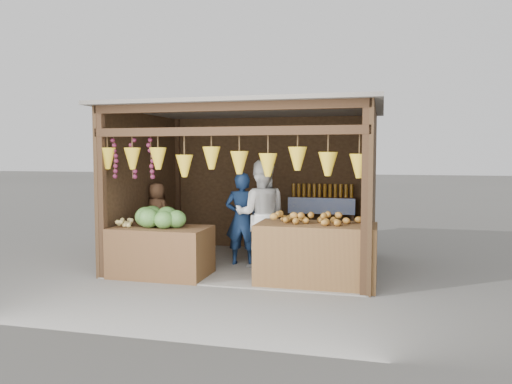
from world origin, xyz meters
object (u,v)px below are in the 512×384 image
counter_right (316,254)px  vendor_seated (157,213)px  man_standing (242,219)px  woman_standing (261,214)px  counter_left (161,252)px

counter_right → vendor_seated: (-3.02, 1.12, 0.39)m
man_standing → woman_standing: woman_standing is taller
counter_left → vendor_seated: 1.44m
man_standing → counter_left: bearing=41.6°
counter_right → vendor_seated: vendor_seated is taller
woman_standing → vendor_seated: (-2.01, 0.31, -0.06)m
counter_right → woman_standing: 1.38m
counter_right → vendor_seated: size_ratio=1.57×
counter_right → woman_standing: woman_standing is taller
counter_left → counter_right: counter_right is taller
counter_left → vendor_seated: (-0.64, 1.21, 0.45)m
man_standing → woman_standing: 0.39m
counter_left → man_standing: (1.01, 1.02, 0.41)m
counter_left → man_standing: 1.49m
man_standing → woman_standing: bearing=157.2°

